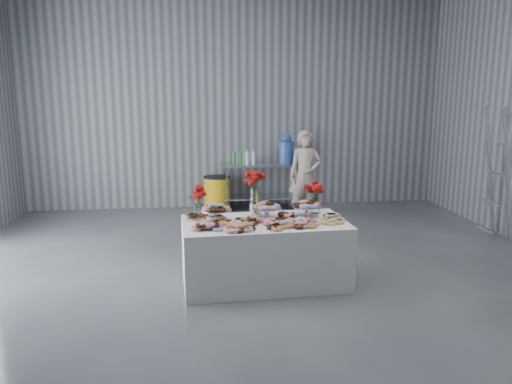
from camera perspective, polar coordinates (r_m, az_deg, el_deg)
ground at (r=5.69m, az=1.79°, el=-11.72°), size 9.00×9.00×0.00m
room_walls at (r=5.28m, az=-1.20°, el=15.80°), size 8.04×9.04×4.02m
display_table at (r=5.92m, az=0.98°, el=-6.90°), size 1.95×1.09×0.75m
prep_table at (r=9.49m, az=0.46°, el=1.65°), size 1.50×0.60×0.90m
donut_mounds at (r=5.75m, az=1.07°, el=-3.09°), size 1.84×0.89×0.09m
cake_stand_left at (r=5.85m, az=-4.58°, el=-1.93°), size 0.36×0.36×0.17m
cake_stand_mid at (r=5.93m, az=1.20°, el=-1.70°), size 0.36×0.36×0.17m
cake_stand_right at (r=6.04m, az=5.85°, el=-1.50°), size 0.36×0.36×0.17m
danish_pile at (r=5.84m, az=8.53°, el=-2.88°), size 0.48×0.48×0.11m
bouquet_left at (r=5.89m, az=-6.64°, el=-0.30°), size 0.26×0.26×0.42m
bouquet_right at (r=6.19m, az=6.84°, el=0.27°), size 0.26×0.26×0.42m
bouquet_center at (r=6.05m, az=-0.09°, el=0.89°), size 0.26×0.26×0.57m
water_jug at (r=9.49m, az=3.47°, el=4.87°), size 0.28×0.28×0.55m
drink_bottles at (r=9.29m, az=-1.41°, el=4.03°), size 0.54×0.08×0.27m
person at (r=8.82m, az=5.66°, el=1.93°), size 0.60×0.42×1.57m
trash_barrel at (r=9.47m, az=-4.49°, el=-0.19°), size 0.51×0.51×0.66m
stepladder at (r=8.39m, az=25.96°, el=1.90°), size 0.55×0.51×2.04m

